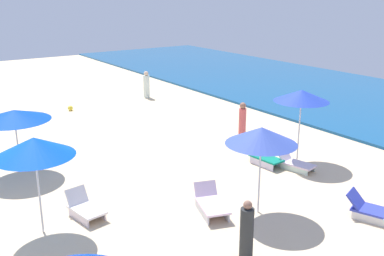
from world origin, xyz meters
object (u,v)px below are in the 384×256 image
Objects in this scene: umbrella_4 at (302,96)px; beachgoer_0 at (147,85)px; lounge_chair_5_0 at (85,208)px; beachgoer_1 at (247,232)px; beachgoer_5 at (242,123)px; umbrella_5 at (34,147)px; umbrella_3 at (14,115)px; umbrella_7 at (261,136)px; lounge_chair_7_0 at (211,203)px; beach_ball_2 at (70,108)px; lounge_chair_4_1 at (295,163)px; lounge_chair_4_0 at (264,158)px; lounge_chair_0_1 at (371,209)px.

umbrella_4 reaches higher than beachgoer_0.
beachgoer_0 reaches higher than lounge_chair_5_0.
beachgoer_1 is at bearing -69.80° from lounge_chair_5_0.
umbrella_5 is at bearing 151.87° from beachgoer_5.
beachgoer_0 reaches higher than beachgoer_1.
umbrella_7 is (6.68, 4.74, 0.23)m from umbrella_3.
lounge_chair_7_0 is 5.90× the size of beach_ball_2.
beachgoer_1 is 0.87× the size of beachgoer_5.
lounge_chair_4_1 reaches higher than beach_ball_2.
lounge_chair_4_0 is at bearing -119.10° from beachgoer_0.
umbrella_3 is at bearing 146.36° from lounge_chair_4_0.
lounge_chair_4_1 is 0.95× the size of beachgoer_1.
lounge_chair_5_0 is at bearing 153.05° from beachgoer_5.
lounge_chair_5_0 reaches higher than lounge_chair_4_0.
lounge_chair_4_0 is 0.55× the size of umbrella_7.
beachgoer_1 is (4.08, -4.38, 0.41)m from lounge_chair_4_0.
beachgoer_1 is at bearing -141.20° from lounge_chair_4_0.
umbrella_3 is at bearing 139.52° from lounge_chair_7_0.
beachgoer_0 is at bearing 44.83° from lounge_chair_5_0.
beachgoer_1 reaches higher than lounge_chair_7_0.
beachgoer_5 is at bearing 24.02° from beach_ball_2.
umbrella_5 is (-4.27, -7.55, 2.04)m from lounge_chair_0_1.
beach_ball_2 is at bearing 148.86° from umbrella_3.
umbrella_3 is 8.44m from beach_ball_2.
beachgoer_0 is at bearing 94.72° from beach_ball_2.
beachgoer_0 is at bearing 178.49° from umbrella_4.
umbrella_5 reaches higher than beachgoer_5.
umbrella_4 is (4.49, 8.63, 0.39)m from umbrella_3.
lounge_chair_7_0 is (0.92, -4.30, 0.06)m from lounge_chair_4_1.
lounge_chair_0_1 is 15.95m from beach_ball_2.
lounge_chair_7_0 is at bearing 177.47° from beachgoer_5.
lounge_chair_5_0 is 7.95m from beachgoer_5.
umbrella_5 is (0.26, -7.88, 2.04)m from lounge_chair_4_0.
beach_ball_2 is at bearing 101.20° from lounge_chair_4_0.
lounge_chair_0_1 is 1.05× the size of lounge_chair_4_1.
umbrella_3 is 1.68× the size of lounge_chair_4_1.
lounge_chair_7_0 is 0.99× the size of beachgoer_0.
lounge_chair_7_0 is at bearing -73.61° from umbrella_4.
beachgoer_0 reaches higher than lounge_chair_4_0.
lounge_chair_0_1 is 3.60m from umbrella_7.
lounge_chair_5_0 is at bearing -120.98° from umbrella_7.
umbrella_7 is at bearing -40.71° from lounge_chair_5_0.
lounge_chair_0_1 is 3.74m from lounge_chair_4_1.
umbrella_4 is 4.46m from umbrella_7.
beachgoer_1 is at bearing -160.03° from lounge_chair_4_1.
umbrella_7 is (2.28, 5.29, -0.07)m from umbrella_5.
lounge_chair_4_1 is 3.25m from beachgoer_5.
umbrella_3 is at bearing 89.02° from lounge_chair_5_0.
lounge_chair_4_1 is at bearing 55.08° from lounge_chair_0_1.
lounge_chair_0_1 is 0.59× the size of umbrella_7.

